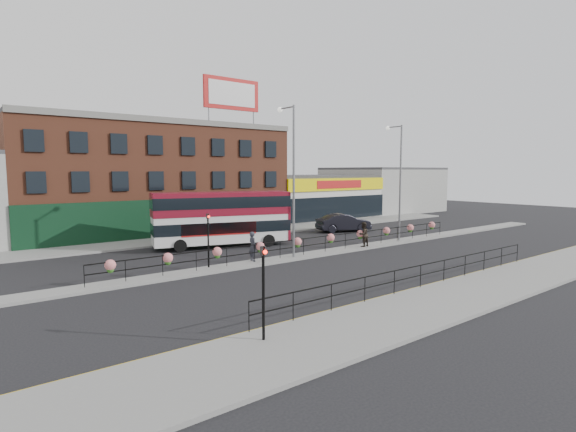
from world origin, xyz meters
TOP-DOWN VIEW (x-y plane):
  - ground at (0.00, 0.00)m, footprint 120.00×120.00m
  - south_pavement at (0.00, -12.00)m, footprint 60.00×4.00m
  - north_pavement at (0.00, 12.00)m, footprint 60.00×4.00m
  - median at (0.00, 0.00)m, footprint 60.00×1.60m
  - yellow_line_inner at (0.00, -9.70)m, footprint 60.00×0.10m
  - yellow_line_outer at (0.00, -9.88)m, footprint 60.00×0.10m
  - brick_building at (-4.00, 19.96)m, footprint 25.00×12.21m
  - supermarket at (16.00, 19.90)m, footprint 15.00×12.25m
  - warehouse_east at (30.75, 20.00)m, footprint 14.50×12.00m
  - billboard at (2.50, 14.99)m, footprint 6.00×0.29m
  - median_railing at (-0.00, 0.00)m, footprint 30.04×0.56m
  - south_railing at (-2.00, -10.10)m, footprint 20.04×0.05m
  - double_decker_bus at (-3.28, 6.96)m, footprint 10.70×5.16m
  - car at (10.26, 7.42)m, footprint 5.05×6.35m
  - pedestrian_a at (-4.91, 0.35)m, footprint 0.76×0.56m
  - pedestrian_b at (4.69, -0.22)m, footprint 0.97×0.79m
  - lamp_column_west at (-1.95, 0.15)m, footprint 0.36×1.75m
  - lamp_column_east at (9.28, 0.29)m, footprint 0.34×1.65m
  - traffic_light_south at (-12.00, -11.01)m, footprint 0.15×0.28m
  - traffic_light_median at (-8.00, 0.39)m, footprint 0.15×0.28m

SIDE VIEW (x-z plane):
  - ground at x=0.00m, z-range 0.00..0.00m
  - yellow_line_inner at x=0.00m, z-range 0.00..0.01m
  - yellow_line_outer at x=0.00m, z-range 0.00..0.01m
  - south_pavement at x=0.00m, z-range 0.00..0.15m
  - north_pavement at x=0.00m, z-range 0.00..0.15m
  - median at x=0.00m, z-range 0.00..0.15m
  - car at x=10.26m, z-range 0.00..1.72m
  - south_railing at x=-2.00m, z-range 0.40..1.52m
  - median_railing at x=0.00m, z-range 0.43..1.66m
  - pedestrian_b at x=4.69m, z-range 0.15..2.02m
  - pedestrian_a at x=-4.91m, z-range 0.15..2.02m
  - traffic_light_south at x=-12.00m, z-range 0.64..4.29m
  - traffic_light_median at x=-8.00m, z-range 0.64..4.29m
  - double_decker_bus at x=-3.28m, z-range 0.48..4.70m
  - supermarket at x=16.00m, z-range 0.00..5.30m
  - warehouse_east at x=30.75m, z-range 0.00..6.30m
  - brick_building at x=-4.00m, z-range -0.02..10.28m
  - lamp_column_east at x=9.28m, z-range 1.02..10.40m
  - lamp_column_west at x=-1.95m, z-range 1.07..11.02m
  - billboard at x=2.50m, z-range 10.98..15.38m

